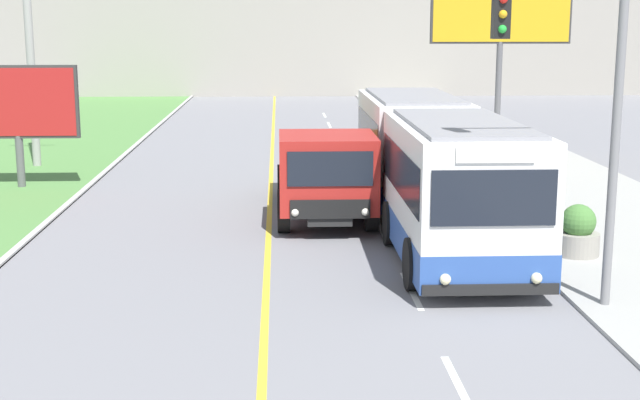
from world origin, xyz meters
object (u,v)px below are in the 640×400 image
Objects in this scene: utility_pole_far at (29,32)px; planter_round_second at (526,195)px; city_bus at (432,167)px; billboard_large at (501,17)px; planter_round_near at (578,233)px; planter_round_third at (488,168)px; dump_truck at (325,175)px; billboard_small at (16,105)px; traffic_light_mast at (581,96)px.

utility_pole_far reaches higher than planter_round_second.
planter_round_second is at bearing 28.36° from city_bus.
billboard_large is 17.49m from planter_round_near.
dump_truck is at bearing -138.10° from planter_round_third.
billboard_small is (0.60, -4.08, -2.12)m from utility_pole_far.
dump_truck is at bearing -43.56° from utility_pole_far.
city_bus is at bearing -40.05° from utility_pole_far.
city_bus reaches higher than planter_round_third.
planter_round_second is (2.74, 1.48, -0.99)m from city_bus.
traffic_light_mast is 5.34× the size of planter_round_near.
utility_pole_far is 4.63m from billboard_small.
planter_round_second is (-2.24, -12.39, -4.61)m from billboard_large.
planter_round_near is (1.26, 3.36, -3.20)m from traffic_light_mast.
utility_pole_far is 17.55m from billboard_large.
planter_round_near is at bearing -90.88° from planter_round_second.
city_bus is 11.33× the size of planter_round_near.
billboard_large reaches higher than traffic_light_mast.
city_bus is 3.27m from planter_round_second.
utility_pole_far is at bearing 139.95° from city_bus.
billboard_large is at bearing 74.57° from planter_round_third.
planter_round_third is at bearing 89.83° from planter_round_second.
planter_round_third is (0.01, 4.32, 0.02)m from planter_round_second.
planter_round_second is (5.27, 0.42, -0.64)m from dump_truck.
planter_round_near is at bearing -90.53° from planter_round_third.
billboard_small reaches higher than city_bus.
planter_round_second is at bearing -18.12° from billboard_small.
billboard_small is at bearing -155.06° from billboard_large.
utility_pole_far reaches higher than traffic_light_mast.
dump_truck is (-2.53, 1.06, -0.34)m from city_bus.
city_bus is at bearing -22.76° from dump_truck.
utility_pole_far is at bearing 149.58° from planter_round_second.
dump_truck is at bearing -175.46° from planter_round_second.
billboard_small is at bearing 178.55° from planter_round_third.
dump_truck is at bearing -120.39° from billboard_large.
city_bus reaches higher than planter_round_second.
utility_pole_far is 16.11m from planter_round_third.
traffic_light_mast is at bearing -50.43° from utility_pole_far.
planter_round_third is at bearing -105.43° from billboard_large.
traffic_light_mast is at bearing -61.53° from dump_truck.
utility_pole_far is at bearing -168.07° from billboard_large.
planter_round_near is 0.98× the size of planter_round_third.
billboard_large reaches higher than planter_round_second.
traffic_light_mast is (3.94, -7.27, 2.57)m from dump_truck.
city_bus is 1.36× the size of utility_pole_far.
dump_truck is 8.66m from traffic_light_mast.
utility_pole_far reaches higher than planter_round_near.
billboard_large is at bearing 11.93° from utility_pole_far.
planter_round_third is (14.94, -4.44, -4.08)m from utility_pole_far.
billboard_small is 16.98m from planter_round_near.
utility_pole_far is 8.31× the size of planter_round_near.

